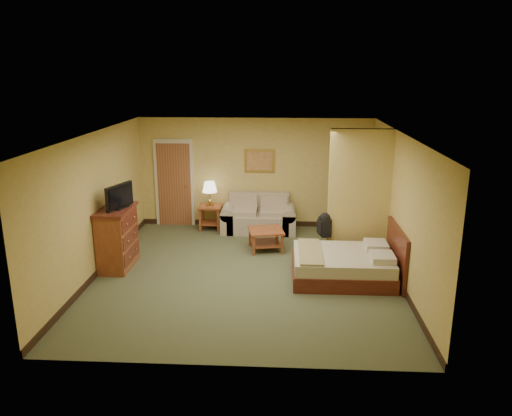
# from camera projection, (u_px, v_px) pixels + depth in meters

# --- Properties ---
(floor) EXTENTS (6.00, 6.00, 0.00)m
(floor) POSITION_uv_depth(u_px,v_px,m) (246.00, 274.00, 9.30)
(floor) COLOR #4B5134
(floor) RESTS_ON ground
(ceiling) EXTENTS (6.00, 6.00, 0.00)m
(ceiling) POSITION_uv_depth(u_px,v_px,m) (245.00, 134.00, 8.60)
(ceiling) COLOR white
(ceiling) RESTS_ON back_wall
(back_wall) EXTENTS (5.50, 0.02, 2.60)m
(back_wall) POSITION_uv_depth(u_px,v_px,m) (255.00, 173.00, 11.84)
(back_wall) COLOR tan
(back_wall) RESTS_ON floor
(left_wall) EXTENTS (0.02, 6.00, 2.60)m
(left_wall) POSITION_uv_depth(u_px,v_px,m) (96.00, 204.00, 9.10)
(left_wall) COLOR tan
(left_wall) RESTS_ON floor
(right_wall) EXTENTS (0.02, 6.00, 2.60)m
(right_wall) POSITION_uv_depth(u_px,v_px,m) (401.00, 209.00, 8.80)
(right_wall) COLOR tan
(right_wall) RESTS_ON floor
(partition) EXTENTS (1.20, 0.15, 2.60)m
(partition) POSITION_uv_depth(u_px,v_px,m) (359.00, 196.00, 9.73)
(partition) COLOR tan
(partition) RESTS_ON floor
(door) EXTENTS (0.94, 0.16, 2.10)m
(door) POSITION_uv_depth(u_px,v_px,m) (174.00, 183.00, 11.98)
(door) COLOR beige
(door) RESTS_ON floor
(baseboard) EXTENTS (5.50, 0.02, 0.12)m
(baseboard) POSITION_uv_depth(u_px,v_px,m) (255.00, 223.00, 12.16)
(baseboard) COLOR black
(baseboard) RESTS_ON floor
(loveseat) EXTENTS (1.73, 0.80, 0.87)m
(loveseat) POSITION_uv_depth(u_px,v_px,m) (259.00, 219.00, 11.69)
(loveseat) COLOR tan
(loveseat) RESTS_ON floor
(side_table) EXTENTS (0.53, 0.53, 0.58)m
(side_table) POSITION_uv_depth(u_px,v_px,m) (210.00, 214.00, 11.80)
(side_table) COLOR brown
(side_table) RESTS_ON floor
(table_lamp) EXTENTS (0.35, 0.35, 0.57)m
(table_lamp) POSITION_uv_depth(u_px,v_px,m) (210.00, 188.00, 11.63)
(table_lamp) COLOR #AF8F40
(table_lamp) RESTS_ON side_table
(coffee_table) EXTENTS (0.82, 0.82, 0.45)m
(coffee_table) POSITION_uv_depth(u_px,v_px,m) (266.00, 235.00, 10.46)
(coffee_table) COLOR brown
(coffee_table) RESTS_ON floor
(wall_picture) EXTENTS (0.71, 0.04, 0.55)m
(wall_picture) POSITION_uv_depth(u_px,v_px,m) (260.00, 161.00, 11.73)
(wall_picture) COLOR #B78E3F
(wall_picture) RESTS_ON back_wall
(dresser) EXTENTS (0.58, 1.10, 1.17)m
(dresser) POSITION_uv_depth(u_px,v_px,m) (117.00, 237.00, 9.49)
(dresser) COLOR brown
(dresser) RESTS_ON floor
(tv) EXTENTS (0.30, 0.73, 0.46)m
(tv) POSITION_uv_depth(u_px,v_px,m) (119.00, 197.00, 9.27)
(tv) COLOR black
(tv) RESTS_ON dresser
(bed) EXTENTS (1.88, 1.51, 0.98)m
(bed) POSITION_uv_depth(u_px,v_px,m) (346.00, 264.00, 9.03)
(bed) COLOR #4F1B12
(bed) RESTS_ON floor
(backpack) EXTENTS (0.26, 0.32, 0.48)m
(backpack) POSITION_uv_depth(u_px,v_px,m) (325.00, 224.00, 9.87)
(backpack) COLOR black
(backpack) RESTS_ON bed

